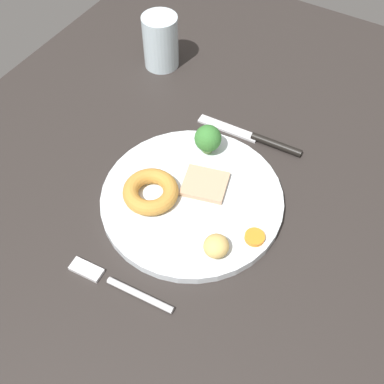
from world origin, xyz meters
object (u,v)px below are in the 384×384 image
(dinner_plate, at_px, (192,199))
(roast_potato_left, at_px, (216,246))
(carrot_coin_front, at_px, (254,238))
(knife, at_px, (257,138))
(fork, at_px, (117,284))
(yorkshire_pudding, at_px, (151,192))
(meat_slice_main, at_px, (205,184))
(broccoli_floret, at_px, (207,138))
(water_glass, at_px, (161,42))

(dinner_plate, bearing_deg, roast_potato_left, -130.32)
(carrot_coin_front, height_order, knife, carrot_coin_front)
(roast_potato_left, bearing_deg, dinner_plate, 49.68)
(dinner_plate, bearing_deg, fork, 174.90)
(yorkshire_pudding, bearing_deg, dinner_plate, -59.33)
(dinner_plate, distance_m, fork, 0.17)
(dinner_plate, xyz_separation_m, meat_slice_main, (0.03, -0.01, 0.01))
(roast_potato_left, bearing_deg, carrot_coin_front, -39.72)
(dinner_plate, relative_size, knife, 1.44)
(dinner_plate, distance_m, knife, 0.16)
(meat_slice_main, xyz_separation_m, fork, (-0.19, 0.02, -0.01))
(dinner_plate, xyz_separation_m, fork, (-0.17, 0.01, -0.00))
(yorkshire_pudding, distance_m, broccoli_floret, 0.12)
(fork, bearing_deg, broccoli_floret, -91.18)
(dinner_plate, bearing_deg, meat_slice_main, -13.97)
(roast_potato_left, xyz_separation_m, water_glass, (0.31, 0.29, 0.02))
(fork, xyz_separation_m, water_glass, (0.41, 0.20, 0.05))
(broccoli_floret, distance_m, knife, 0.10)
(roast_potato_left, height_order, carrot_coin_front, roast_potato_left)
(meat_slice_main, bearing_deg, roast_potato_left, -142.92)
(meat_slice_main, bearing_deg, fork, 173.65)
(knife, relative_size, water_glass, 1.89)
(carrot_coin_front, bearing_deg, yorkshire_pudding, 93.78)
(fork, bearing_deg, dinner_plate, -98.91)
(broccoli_floret, relative_size, fork, 0.32)
(meat_slice_main, height_order, knife, meat_slice_main)
(meat_slice_main, xyz_separation_m, water_glass, (0.22, 0.22, 0.03))
(knife, xyz_separation_m, water_glass, (0.09, 0.24, 0.04))
(dinner_plate, height_order, carrot_coin_front, carrot_coin_front)
(yorkshire_pudding, relative_size, knife, 0.44)
(fork, distance_m, water_glass, 0.46)
(knife, distance_m, water_glass, 0.26)
(meat_slice_main, relative_size, water_glass, 0.65)
(water_glass, bearing_deg, fork, -154.52)
(meat_slice_main, bearing_deg, water_glass, 44.56)
(carrot_coin_front, distance_m, water_glass, 0.42)
(dinner_plate, height_order, fork, dinner_plate)
(yorkshire_pudding, height_order, water_glass, water_glass)
(roast_potato_left, bearing_deg, knife, 11.58)
(dinner_plate, xyz_separation_m, water_glass, (0.25, 0.21, 0.04))
(broccoli_floret, distance_m, fork, 0.26)
(dinner_plate, distance_m, water_glass, 0.33)
(yorkshire_pudding, relative_size, water_glass, 0.82)
(dinner_plate, relative_size, broccoli_floret, 5.48)
(broccoli_floret, bearing_deg, knife, -36.94)
(yorkshire_pudding, distance_m, roast_potato_left, 0.13)
(meat_slice_main, bearing_deg, yorkshire_pudding, 134.54)
(roast_potato_left, relative_size, carrot_coin_front, 1.29)
(dinner_plate, relative_size, fork, 1.74)
(yorkshire_pudding, height_order, knife, yorkshire_pudding)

